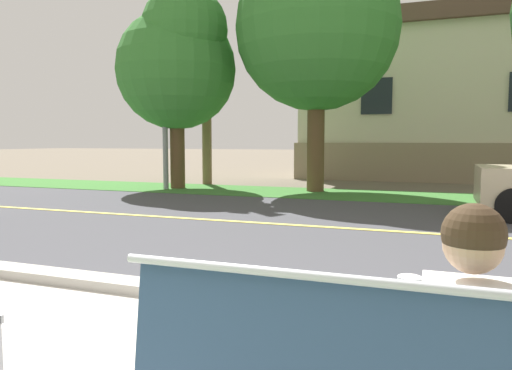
{
  "coord_description": "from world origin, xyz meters",
  "views": [
    {
      "loc": [
        1.77,
        -1.58,
        1.47
      ],
      "look_at": [
        -0.04,
        3.29,
        1.0
      ],
      "focal_mm": 34.1,
      "sensor_mm": 36.0,
      "label": 1
    }
  ],
  "objects": [
    {
      "name": "ground_plane",
      "position": [
        0.0,
        8.0,
        0.0
      ],
      "size": [
        140.0,
        140.0,
        0.0
      ],
      "primitive_type": "plane",
      "color": "#665B4C"
    },
    {
      "name": "curb_edge",
      "position": [
        0.0,
        2.35,
        0.06
      ],
      "size": [
        44.0,
        0.3,
        0.11
      ],
      "primitive_type": "cube",
      "color": "#ADA89E",
      "rests_on": "ground_plane"
    },
    {
      "name": "street_asphalt",
      "position": [
        0.0,
        6.5,
        0.0
      ],
      "size": [
        52.0,
        8.0,
        0.01
      ],
      "primitive_type": "cube",
      "color": "#424247",
      "rests_on": "ground_plane"
    },
    {
      "name": "road_centre_line",
      "position": [
        0.0,
        6.5,
        0.01
      ],
      "size": [
        48.0,
        0.14,
        0.01
      ],
      "primitive_type": "cube",
      "color": "#E0CC4C",
      "rests_on": "ground_plane"
    },
    {
      "name": "far_verge_grass",
      "position": [
        0.0,
        11.69,
        0.01
      ],
      "size": [
        48.0,
        2.8,
        0.02
      ],
      "primitive_type": "cube",
      "color": "#38702D",
      "rests_on": "ground_plane"
    },
    {
      "name": "seated_person_white",
      "position": [
        1.91,
        0.39,
        0.68
      ],
      "size": [
        0.52,
        0.68,
        1.25
      ],
      "color": "#333D56",
      "rests_on": "ground_plane"
    },
    {
      "name": "streetlamp",
      "position": [
        -5.94,
        11.49,
        3.96
      ],
      "size": [
        0.24,
        2.1,
        6.92
      ],
      "color": "gray",
      "rests_on": "ground_plane"
    },
    {
      "name": "shade_tree_far_left",
      "position": [
        -5.63,
        11.59,
        3.9
      ],
      "size": [
        3.64,
        3.64,
        6.01
      ],
      "color": "brown",
      "rests_on": "ground_plane"
    },
    {
      "name": "shade_tree_left",
      "position": [
        -1.37,
        12.13,
        4.99
      ],
      "size": [
        4.65,
        4.65,
        7.67
      ],
      "color": "brown",
      "rests_on": "ground_plane"
    },
    {
      "name": "garden_wall",
      "position": [
        3.14,
        16.61,
        0.7
      ],
      "size": [
        13.0,
        0.36,
        1.4
      ],
      "primitive_type": "cube",
      "color": "gray",
      "rests_on": "ground_plane"
    },
    {
      "name": "house_across_street",
      "position": [
        2.09,
        19.81,
        3.15
      ],
      "size": [
        11.57,
        6.91,
        6.21
      ],
      "color": "beige",
      "rests_on": "ground_plane"
    }
  ]
}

